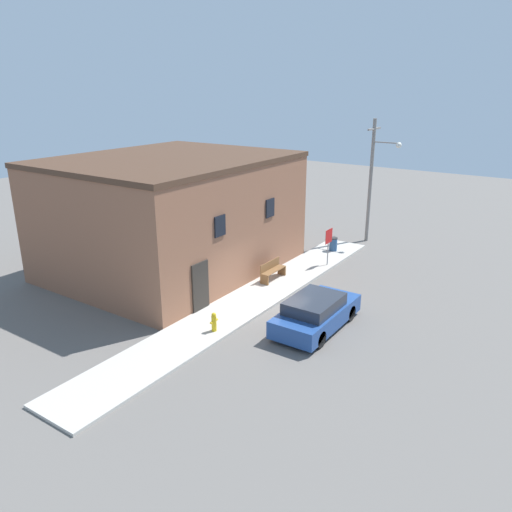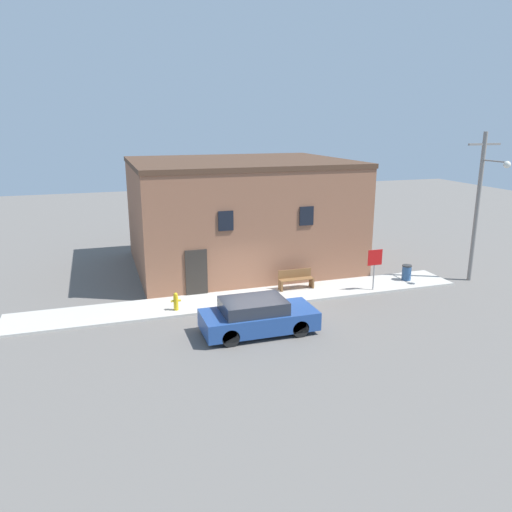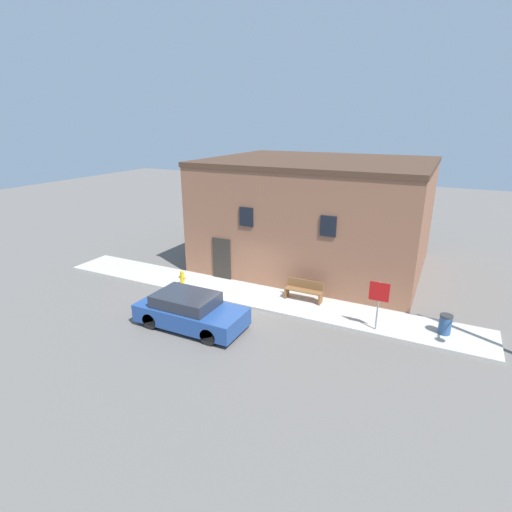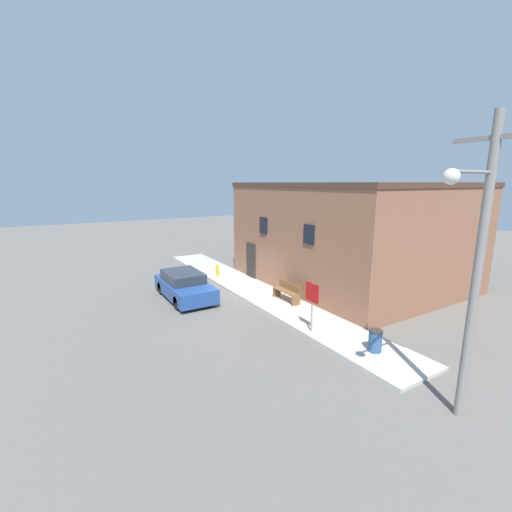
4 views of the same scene
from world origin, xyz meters
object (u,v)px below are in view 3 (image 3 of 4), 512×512
object	(u,v)px
bench	(304,290)
trash_bin	(445,324)
fire_hydrant	(182,278)
parked_car	(190,311)
stop_sign	(379,297)

from	to	relation	value
bench	trash_bin	bearing A→B (deg)	-4.79
fire_hydrant	trash_bin	distance (m)	11.58
bench	parked_car	distance (m)	5.19
stop_sign	trash_bin	distance (m)	2.69
fire_hydrant	trash_bin	world-z (taller)	same
trash_bin	parked_car	world-z (taller)	parked_car
bench	parked_car	size ratio (longest dim) A/B	0.38
bench	trash_bin	distance (m)	5.76
bench	parked_car	bearing A→B (deg)	-128.51
stop_sign	trash_bin	bearing A→B (deg)	19.23
stop_sign	trash_bin	world-z (taller)	stop_sign
stop_sign	bench	bearing A→B (deg)	158.86
fire_hydrant	trash_bin	bearing A→B (deg)	2.80
fire_hydrant	parked_car	distance (m)	3.98
stop_sign	trash_bin	xyz separation A→B (m)	(2.36, 0.82, -0.98)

